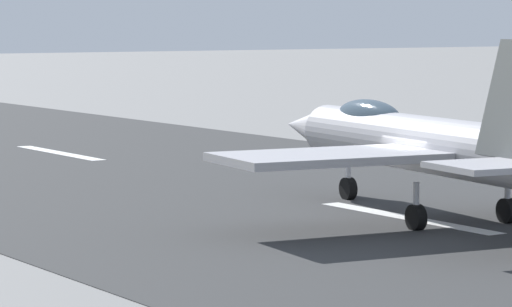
# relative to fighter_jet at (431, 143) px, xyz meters

# --- Properties ---
(ground_plane) EXTENTS (400.00, 400.00, 0.00)m
(ground_plane) POSITION_rel_fighter_jet_xyz_m (0.33, 0.44, -2.34)
(ground_plane) COLOR gray
(runway_strip) EXTENTS (240.00, 26.00, 0.02)m
(runway_strip) POSITION_rel_fighter_jet_xyz_m (0.31, 0.44, -2.33)
(runway_strip) COLOR #353536
(runway_strip) RESTS_ON ground
(fighter_jet) EXTENTS (17.78, 14.72, 5.54)m
(fighter_jet) POSITION_rel_fighter_jet_xyz_m (0.00, 0.00, 0.00)
(fighter_jet) COLOR #A6A5AB
(fighter_jet) RESTS_ON ground
(crew_person) EXTENTS (0.67, 0.39, 1.57)m
(crew_person) POSITION_rel_fighter_jet_xyz_m (15.33, -8.59, -1.56)
(crew_person) COLOR #1E2338
(crew_person) RESTS_ON ground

